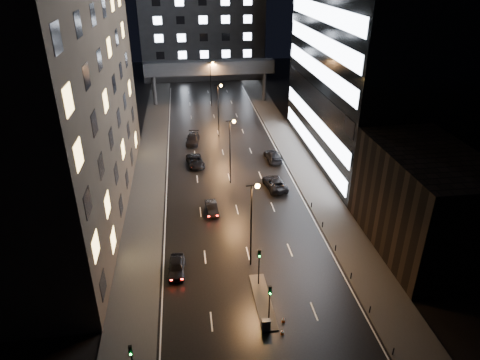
% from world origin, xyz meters
% --- Properties ---
extents(ground, '(160.00, 160.00, 0.00)m').
position_xyz_m(ground, '(0.00, 40.00, 0.00)').
color(ground, black).
rests_on(ground, ground).
extents(sidewalk_left, '(5.00, 110.00, 0.15)m').
position_xyz_m(sidewalk_left, '(-12.50, 35.00, 0.07)').
color(sidewalk_left, '#383533').
rests_on(sidewalk_left, ground).
extents(sidewalk_right, '(5.00, 110.00, 0.15)m').
position_xyz_m(sidewalk_right, '(12.50, 35.00, 0.07)').
color(sidewalk_right, '#383533').
rests_on(sidewalk_right, ground).
extents(building_left, '(15.00, 48.00, 40.00)m').
position_xyz_m(building_left, '(-22.50, 24.00, 20.00)').
color(building_left, '#2D2319').
rests_on(building_left, ground).
extents(building_right_low, '(10.00, 18.00, 12.00)m').
position_xyz_m(building_right_low, '(20.00, 9.00, 6.00)').
color(building_right_low, black).
rests_on(building_right_low, ground).
extents(building_right_glass, '(20.00, 36.00, 45.00)m').
position_xyz_m(building_right_glass, '(25.00, 36.00, 22.50)').
color(building_right_glass, black).
rests_on(building_right_glass, ground).
extents(building_far, '(34.00, 14.00, 25.00)m').
position_xyz_m(building_far, '(0.00, 98.00, 12.50)').
color(building_far, '#333335').
rests_on(building_far, ground).
extents(skybridge, '(30.00, 3.00, 10.00)m').
position_xyz_m(skybridge, '(0.00, 70.00, 8.34)').
color(skybridge, '#333335').
rests_on(skybridge, ground).
extents(median_island, '(1.60, 8.00, 0.15)m').
position_xyz_m(median_island, '(0.30, 2.00, 0.07)').
color(median_island, '#383533').
rests_on(median_island, ground).
extents(traffic_signal_near, '(0.28, 0.34, 4.40)m').
position_xyz_m(traffic_signal_near, '(0.30, 4.49, 3.09)').
color(traffic_signal_near, black).
rests_on(traffic_signal_near, median_island).
extents(traffic_signal_far, '(0.28, 0.34, 4.40)m').
position_xyz_m(traffic_signal_far, '(0.30, -1.01, 3.09)').
color(traffic_signal_far, black).
rests_on(traffic_signal_far, median_island).
extents(traffic_signal_corner, '(0.28, 0.34, 4.40)m').
position_xyz_m(traffic_signal_corner, '(-11.50, -6.01, 2.94)').
color(traffic_signal_corner, black).
rests_on(traffic_signal_corner, ground).
extents(bollard_row, '(0.12, 25.12, 0.90)m').
position_xyz_m(bollard_row, '(10.20, 6.50, 0.45)').
color(bollard_row, black).
rests_on(bollard_row, ground).
extents(streetlight_near, '(1.45, 0.50, 10.15)m').
position_xyz_m(streetlight_near, '(0.16, 8.00, 6.50)').
color(streetlight_near, black).
rests_on(streetlight_near, ground).
extents(streetlight_mid_a, '(1.45, 0.50, 10.15)m').
position_xyz_m(streetlight_mid_a, '(0.16, 28.00, 6.50)').
color(streetlight_mid_a, black).
rests_on(streetlight_mid_a, ground).
extents(streetlight_mid_b, '(1.45, 0.50, 10.15)m').
position_xyz_m(streetlight_mid_b, '(0.16, 48.00, 6.50)').
color(streetlight_mid_b, black).
rests_on(streetlight_mid_b, ground).
extents(streetlight_far, '(1.45, 0.50, 10.15)m').
position_xyz_m(streetlight_far, '(0.16, 68.00, 6.50)').
color(streetlight_far, black).
rests_on(streetlight_far, ground).
extents(car_away_a, '(1.97, 4.45, 1.49)m').
position_xyz_m(car_away_a, '(-8.20, 7.70, 0.75)').
color(car_away_a, black).
rests_on(car_away_a, ground).
extents(car_away_b, '(1.73, 4.15, 1.33)m').
position_xyz_m(car_away_b, '(-3.47, 19.71, 0.67)').
color(car_away_b, black).
rests_on(car_away_b, ground).
extents(car_away_c, '(3.20, 5.73, 1.52)m').
position_xyz_m(car_away_c, '(-5.05, 35.08, 0.76)').
color(car_away_c, black).
rests_on(car_away_c, ground).
extents(car_away_d, '(2.95, 5.83, 1.62)m').
position_xyz_m(car_away_d, '(-5.15, 45.03, 0.81)').
color(car_away_d, black).
rests_on(car_away_d, ground).
extents(car_toward_a, '(3.34, 6.04, 1.60)m').
position_xyz_m(car_toward_a, '(6.41, 25.50, 0.80)').
color(car_toward_a, black).
rests_on(car_toward_a, ground).
extents(car_toward_b, '(2.52, 5.78, 1.65)m').
position_xyz_m(car_toward_b, '(8.15, 35.34, 0.83)').
color(car_toward_b, black).
rests_on(car_toward_b, ground).
extents(utility_cabinet, '(0.81, 0.52, 1.08)m').
position_xyz_m(utility_cabinet, '(-0.10, -1.70, 0.69)').
color(utility_cabinet, '#505052').
rests_on(utility_cabinet, median_island).
extents(cone_a, '(0.40, 0.40, 0.51)m').
position_xyz_m(cone_a, '(1.29, -2.39, 0.25)').
color(cone_a, orange).
rests_on(cone_a, ground).
extents(cone_b, '(0.42, 0.42, 0.51)m').
position_xyz_m(cone_b, '(1.73, -0.93, 0.25)').
color(cone_b, '#DC400B').
rests_on(cone_b, ground).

